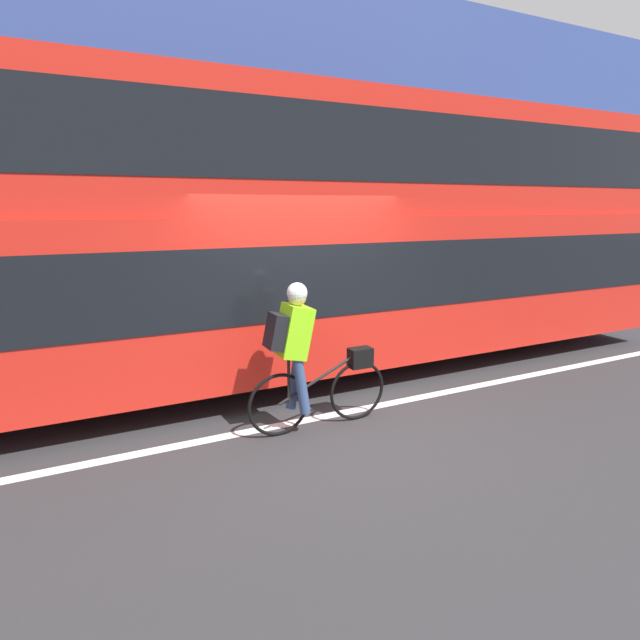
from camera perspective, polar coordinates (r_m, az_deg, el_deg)
ground_plane at (r=5.92m, az=-0.55°, el=-10.82°), size 80.00×80.00×0.00m
road_center_line at (r=5.84m, az=-0.18°, el=-11.09°), size 50.00×0.14×0.01m
sidewalk_curb at (r=10.87m, az=-12.97°, el=0.32°), size 60.00×2.18×0.15m
building_facade at (r=11.92m, az=-15.36°, el=19.39°), size 60.00×0.30×7.63m
bus at (r=7.27m, az=1.90°, el=10.60°), size 11.04×2.51×3.75m
cyclist_on_bike at (r=5.25m, az=-1.75°, el=-3.75°), size 1.64×0.32×1.63m
trash_bin at (r=12.09m, az=5.10°, el=4.64°), size 0.45×0.45×1.01m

